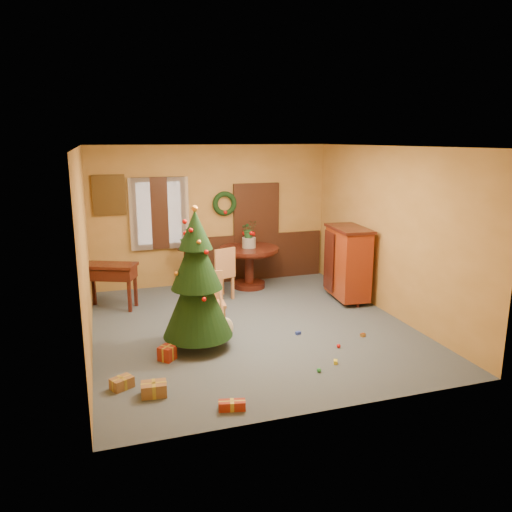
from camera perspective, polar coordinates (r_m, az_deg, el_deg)
name	(u,v)px	position (r m, az deg, el deg)	size (l,w,h in m)	color
room_envelope	(223,231)	(10.56, -3.83, 2.87)	(5.50, 5.50, 5.50)	#3B4556
dining_table	(249,260)	(10.25, -0.80, -0.40)	(1.23, 1.23, 0.85)	black
urn	(249,243)	(10.18, -0.81, 1.55)	(0.28, 0.28, 0.21)	slate
centerpiece_plant	(249,229)	(10.12, -0.81, 3.10)	(0.32, 0.28, 0.35)	#1E4C23
chair_near	(211,299)	(8.09, -5.12, -4.89)	(0.44, 0.44, 0.94)	#9F663F
chair_far	(222,272)	(9.50, -3.94, -1.82)	(0.56, 0.56, 1.03)	#9F663F
guitar	(224,315)	(7.76, -3.72, -6.73)	(0.31, 0.15, 0.73)	#F3E9CB
plant_stand	(187,265)	(10.00, -7.90, -1.04)	(0.35, 0.35, 0.91)	black
stand_plant	(186,238)	(9.87, -8.00, 2.09)	(0.23, 0.19, 0.42)	#19471E
christmas_tree	(197,282)	(7.25, -6.79, -2.95)	(1.02, 1.02, 2.11)	#382111
writing_desk	(110,275)	(9.34, -16.33, -2.11)	(1.04, 0.79, 0.83)	black
sideboard	(348,261)	(9.56, 10.46, -0.62)	(0.67, 1.15, 1.41)	#63190B
gift_a	(154,389)	(6.33, -11.59, -14.67)	(0.32, 0.24, 0.16)	brown
gift_b	(167,353)	(7.19, -10.13, -10.88)	(0.28, 0.28, 0.20)	maroon
gift_c	(122,383)	(6.58, -15.08, -13.83)	(0.31, 0.28, 0.14)	brown
gift_d	(232,405)	(5.94, -2.76, -16.67)	(0.33, 0.19, 0.11)	maroon
toy_a	(298,333)	(7.99, 4.84, -8.76)	(0.08, 0.05, 0.05)	#263CA7
toy_b	(319,370)	(6.82, 7.21, -12.82)	(0.06, 0.06, 0.06)	#227F3A
toy_c	(336,362)	(7.09, 9.08, -11.87)	(0.08, 0.05, 0.05)	yellow
toy_d	(339,346)	(7.58, 9.42, -10.11)	(0.06, 0.06, 0.06)	red
toy_e	(363,335)	(8.06, 12.11, -8.82)	(0.08, 0.05, 0.05)	orange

